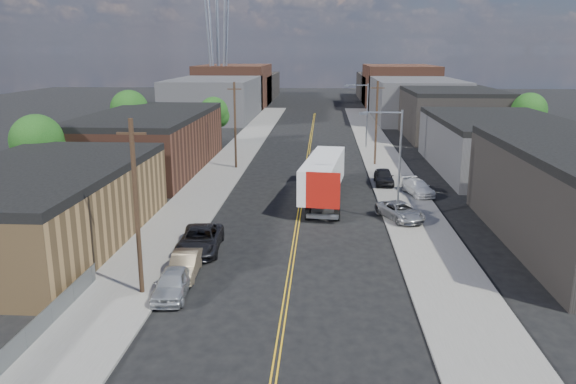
# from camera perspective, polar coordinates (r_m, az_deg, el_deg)

# --- Properties ---
(ground) EXTENTS (260.00, 260.00, 0.00)m
(ground) POSITION_cam_1_polar(r_m,az_deg,el_deg) (80.08, 2.18, 4.51)
(ground) COLOR black
(ground) RESTS_ON ground
(centerline) EXTENTS (0.32, 120.00, 0.01)m
(centerline) POSITION_cam_1_polar(r_m,az_deg,el_deg) (65.34, 1.84, 2.31)
(centerline) COLOR gold
(centerline) RESTS_ON ground
(sidewalk_left) EXTENTS (5.00, 140.00, 0.15)m
(sidewalk_left) POSITION_cam_1_polar(r_m,az_deg,el_deg) (66.29, -6.40, 2.46)
(sidewalk_left) COLOR slate
(sidewalk_left) RESTS_ON ground
(sidewalk_right) EXTENTS (5.00, 140.00, 0.15)m
(sidewalk_right) POSITION_cam_1_polar(r_m,az_deg,el_deg) (65.74, 10.15, 2.22)
(sidewalk_right) COLOR slate
(sidewalk_right) RESTS_ON ground
(warehouse_tan) EXTENTS (12.00, 22.00, 5.60)m
(warehouse_tan) POSITION_cam_1_polar(r_m,az_deg,el_deg) (43.28, -23.95, -1.31)
(warehouse_tan) COLOR olive
(warehouse_tan) RESTS_ON ground
(warehouse_brown) EXTENTS (12.00, 26.00, 6.60)m
(warehouse_brown) POSITION_cam_1_polar(r_m,az_deg,el_deg) (66.77, -13.86, 5.03)
(warehouse_brown) COLOR #4A291D
(warehouse_brown) RESTS_ON ground
(industrial_right_b) EXTENTS (14.00, 24.00, 6.10)m
(industrial_right_b) POSITION_cam_1_polar(r_m,az_deg,el_deg) (68.74, 20.61, 4.58)
(industrial_right_b) COLOR #323234
(industrial_right_b) RESTS_ON ground
(industrial_right_c) EXTENTS (14.00, 22.00, 7.60)m
(industrial_right_c) POSITION_cam_1_polar(r_m,az_deg,el_deg) (93.60, 16.12, 7.72)
(industrial_right_c) COLOR black
(industrial_right_c) RESTS_ON ground
(skyline_left_a) EXTENTS (16.00, 30.00, 8.00)m
(skyline_left_a) POSITION_cam_1_polar(r_m,az_deg,el_deg) (116.39, -7.36, 9.42)
(skyline_left_a) COLOR #323234
(skyline_left_a) RESTS_ON ground
(skyline_right_a) EXTENTS (16.00, 30.00, 8.00)m
(skyline_right_a) POSITION_cam_1_polar(r_m,az_deg,el_deg) (115.72, 12.75, 9.17)
(skyline_right_a) COLOR #323234
(skyline_right_a) RESTS_ON ground
(skyline_left_b) EXTENTS (16.00, 26.00, 10.00)m
(skyline_left_b) POSITION_cam_1_polar(r_m,az_deg,el_deg) (140.89, -5.45, 10.69)
(skyline_left_b) COLOR #4A291D
(skyline_left_b) RESTS_ON ground
(skyline_right_b) EXTENTS (16.00, 26.00, 10.00)m
(skyline_right_b) POSITION_cam_1_polar(r_m,az_deg,el_deg) (140.34, 11.19, 10.48)
(skyline_right_b) COLOR #4A291D
(skyline_right_b) RESTS_ON ground
(skyline_left_c) EXTENTS (16.00, 40.00, 7.00)m
(skyline_left_c) POSITION_cam_1_polar(r_m,az_deg,el_deg) (160.73, -4.31, 10.61)
(skyline_left_c) COLOR black
(skyline_left_c) RESTS_ON ground
(skyline_right_c) EXTENTS (16.00, 40.00, 7.00)m
(skyline_right_c) POSITION_cam_1_polar(r_m,az_deg,el_deg) (160.25, 10.25, 10.42)
(skyline_right_c) COLOR black
(skyline_right_c) RESTS_ON ground
(streetlight_near) EXTENTS (3.39, 0.25, 9.00)m
(streetlight_near) POSITION_cam_1_polar(r_m,az_deg,el_deg) (45.02, 10.80, 3.53)
(streetlight_near) COLOR gray
(streetlight_near) RESTS_ON ground
(streetlight_far) EXTENTS (3.39, 0.25, 9.00)m
(streetlight_far) POSITION_cam_1_polar(r_m,az_deg,el_deg) (79.53, 7.76, 8.20)
(streetlight_far) COLOR gray
(streetlight_far) RESTS_ON ground
(utility_pole_left_near) EXTENTS (1.60, 0.26, 10.00)m
(utility_pole_left_near) POSITION_cam_1_polar(r_m,az_deg,el_deg) (31.75, -15.14, -1.51)
(utility_pole_left_near) COLOR black
(utility_pole_left_near) RESTS_ON ground
(utility_pole_left_far) EXTENTS (1.60, 0.26, 10.00)m
(utility_pole_left_far) POSITION_cam_1_polar(r_m,az_deg,el_deg) (65.24, -5.39, 6.81)
(utility_pole_left_far) COLOR black
(utility_pole_left_far) RESTS_ON ground
(utility_pole_right) EXTENTS (1.60, 0.26, 10.00)m
(utility_pole_right) POSITION_cam_1_polar(r_m,az_deg,el_deg) (67.72, 8.96, 6.97)
(utility_pole_right) COLOR black
(utility_pole_right) RESTS_ON ground
(chainlink_fence) EXTENTS (0.05, 16.00, 1.22)m
(chainlink_fence) POSITION_cam_1_polar(r_m,az_deg,el_deg) (29.10, -25.06, -13.36)
(chainlink_fence) COLOR slate
(chainlink_fence) RESTS_ON ground
(tree_left_near) EXTENTS (4.85, 4.76, 7.91)m
(tree_left_near) POSITION_cam_1_polar(r_m,az_deg,el_deg) (55.95, -24.06, 4.45)
(tree_left_near) COLOR black
(tree_left_near) RESTS_ON ground
(tree_left_mid) EXTENTS (5.10, 5.04, 8.37)m
(tree_left_mid) POSITION_cam_1_polar(r_m,az_deg,el_deg) (78.72, -15.75, 7.85)
(tree_left_mid) COLOR black
(tree_left_mid) RESTS_ON ground
(tree_left_far) EXTENTS (4.35, 4.20, 6.97)m
(tree_left_far) POSITION_cam_1_polar(r_m,az_deg,el_deg) (82.93, -7.52, 7.92)
(tree_left_far) COLOR black
(tree_left_far) RESTS_ON ground
(tree_right_far) EXTENTS (4.85, 4.76, 7.91)m
(tree_right_far) POSITION_cam_1_polar(r_m,az_deg,el_deg) (84.18, 23.31, 7.41)
(tree_right_far) COLOR black
(tree_right_far) RESTS_ON ground
(semi_truck) EXTENTS (4.19, 16.21, 4.17)m
(semi_truck) POSITION_cam_1_polar(r_m,az_deg,el_deg) (52.10, 3.59, 1.89)
(semi_truck) COLOR silver
(semi_truck) RESTS_ON ground
(car_left_a) EXTENTS (2.03, 4.60, 1.54)m
(car_left_a) POSITION_cam_1_polar(r_m,az_deg,el_deg) (32.56, -11.66, -9.06)
(car_left_a) COLOR #BABEC0
(car_left_a) RESTS_ON ground
(car_left_b) EXTENTS (1.80, 4.54, 1.47)m
(car_left_b) POSITION_cam_1_polar(r_m,az_deg,el_deg) (35.17, -10.44, -7.27)
(car_left_b) COLOR #79694F
(car_left_b) RESTS_ON ground
(car_left_c) EXTENTS (3.11, 6.11, 1.65)m
(car_left_c) POSITION_cam_1_polar(r_m,az_deg,el_deg) (39.15, -8.91, -4.81)
(car_left_c) COLOR black
(car_left_c) RESTS_ON ground
(car_right_lot_a) EXTENTS (4.10, 5.50, 1.39)m
(car_right_lot_a) POSITION_cam_1_polar(r_m,az_deg,el_deg) (46.27, 11.33, -1.91)
(car_right_lot_a) COLOR #999A9E
(car_right_lot_a) RESTS_ON sidewalk_right
(car_right_lot_b) EXTENTS (3.04, 5.01, 1.36)m
(car_right_lot_b) POSITION_cam_1_polar(r_m,az_deg,el_deg) (54.63, 13.06, 0.45)
(car_right_lot_b) COLOR silver
(car_right_lot_b) RESTS_ON sidewalk_right
(car_right_lot_c) EXTENTS (1.87, 4.59, 1.56)m
(car_right_lot_c) POSITION_cam_1_polar(r_m,az_deg,el_deg) (58.21, 9.71, 1.56)
(car_right_lot_c) COLOR black
(car_right_lot_c) RESTS_ON sidewalk_right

